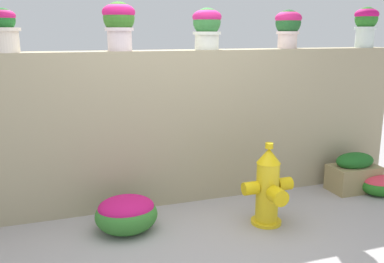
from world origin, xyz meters
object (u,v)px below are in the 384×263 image
at_px(potted_plant_1, 4,29).
at_px(potted_plant_2, 119,21).
at_px(flower_bush_right, 379,184).
at_px(potted_plant_4, 288,25).
at_px(flower_bush_left, 126,213).
at_px(potted_plant_3, 207,25).
at_px(planter_box, 354,173).
at_px(potted_plant_5, 366,23).
at_px(fire_hydrant, 268,188).

xyz_separation_m(potted_plant_1, potted_plant_2, (1.00, 0.04, 0.07)).
bearing_deg(flower_bush_right, potted_plant_1, 171.03).
relative_size(potted_plant_4, flower_bush_left, 0.74).
bearing_deg(potted_plant_1, potted_plant_3, 1.75).
bearing_deg(planter_box, flower_bush_left, -176.34).
bearing_deg(flower_bush_left, potted_plant_1, 148.19).
bearing_deg(potted_plant_5, potted_plant_2, 179.49).
bearing_deg(potted_plant_5, flower_bush_left, -168.98).
xyz_separation_m(potted_plant_1, flower_bush_right, (3.71, -0.59, -1.67)).
height_order(potted_plant_4, flower_bush_right, potted_plant_4).
height_order(potted_plant_4, fire_hydrant, potted_plant_4).
bearing_deg(flower_bush_left, potted_plant_5, 11.02).
relative_size(potted_plant_1, planter_box, 0.70).
xyz_separation_m(potted_plant_4, fire_hydrant, (-0.68, -0.92, -1.48)).
distance_m(potted_plant_1, potted_plant_5, 3.85).
distance_m(potted_plant_2, flower_bush_left, 1.79).
bearing_deg(fire_hydrant, potted_plant_1, 158.70).
bearing_deg(potted_plant_3, planter_box, -15.63).
xyz_separation_m(potted_plant_1, planter_box, (3.52, -0.39, -1.57)).
bearing_deg(potted_plant_1, fire_hydrant, -21.30).
bearing_deg(planter_box, potted_plant_3, 164.37).
distance_m(potted_plant_5, planter_box, 1.73).
relative_size(potted_plant_1, flower_bush_right, 0.92).
bearing_deg(potted_plant_2, fire_hydrant, -37.08).
height_order(flower_bush_left, flower_bush_right, flower_bush_left).
xyz_separation_m(potted_plant_1, flower_bush_left, (0.91, -0.56, -1.61)).
height_order(potted_plant_5, flower_bush_right, potted_plant_5).
xyz_separation_m(potted_plant_3, fire_hydrant, (0.27, -0.91, -1.47)).
xyz_separation_m(potted_plant_2, planter_box, (2.52, -0.43, -1.65)).
relative_size(potted_plant_2, potted_plant_5, 1.00).
xyz_separation_m(potted_plant_2, potted_plant_5, (2.84, -0.03, 0.00)).
bearing_deg(planter_box, fire_hydrant, -161.38).
xyz_separation_m(potted_plant_1, potted_plant_3, (1.90, 0.06, 0.04)).
relative_size(potted_plant_3, potted_plant_5, 0.91).
distance_m(potted_plant_3, potted_plant_4, 0.96).
bearing_deg(potted_plant_1, flower_bush_right, -8.97).
relative_size(fire_hydrant, flower_bush_left, 1.39).
bearing_deg(potted_plant_4, potted_plant_1, -178.54).
bearing_deg(flower_bush_right, potted_plant_5, 77.37).
relative_size(potted_plant_3, fire_hydrant, 0.54).
bearing_deg(fire_hydrant, potted_plant_2, 142.92).
height_order(potted_plant_1, fire_hydrant, potted_plant_1).
xyz_separation_m(potted_plant_4, flower_bush_left, (-1.95, -0.63, -1.66)).
bearing_deg(potted_plant_2, flower_bush_right, -12.95).
height_order(fire_hydrant, flower_bush_right, fire_hydrant).
xyz_separation_m(potted_plant_5, fire_hydrant, (-1.67, -0.86, -1.51)).
xyz_separation_m(fire_hydrant, planter_box, (1.35, 0.45, -0.14)).
height_order(potted_plant_1, potted_plant_3, potted_plant_3).
bearing_deg(flower_bush_right, planter_box, 135.32).
distance_m(potted_plant_4, flower_bush_right, 2.03).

